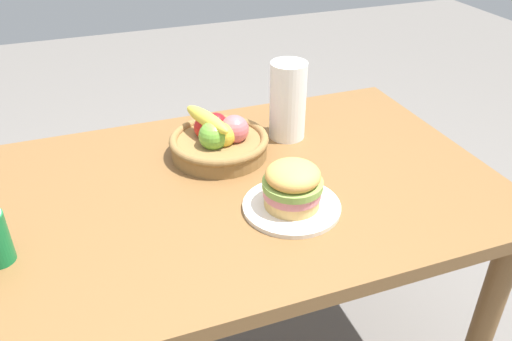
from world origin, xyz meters
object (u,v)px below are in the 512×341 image
at_px(plate, 292,206).
at_px(paper_towel_roll, 288,101).
at_px(sandwich, 293,185).
at_px(fruit_basket, 219,140).

relative_size(plate, paper_towel_roll, 1.03).
relative_size(sandwich, fruit_basket, 0.52).
bearing_deg(paper_towel_roll, fruit_basket, -170.79).
height_order(plate, sandwich, sandwich).
xyz_separation_m(plate, fruit_basket, (-0.09, 0.32, 0.04)).
height_order(plate, paper_towel_roll, paper_towel_roll).
bearing_deg(sandwich, paper_towel_roll, 68.74).
xyz_separation_m(sandwich, fruit_basket, (-0.09, 0.32, -0.02)).
xyz_separation_m(plate, paper_towel_roll, (0.14, 0.36, 0.11)).
bearing_deg(paper_towel_roll, plate, -111.26).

